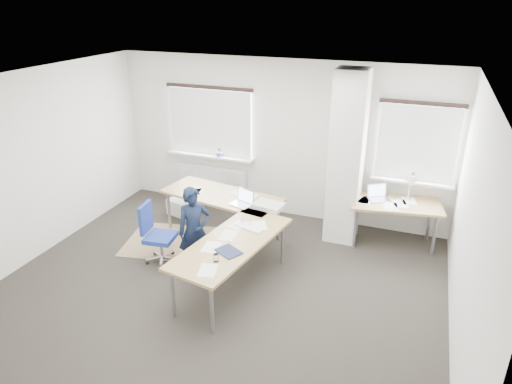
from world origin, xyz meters
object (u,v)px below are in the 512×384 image
at_px(task_chair, 159,246).
at_px(person, 194,231).
at_px(desk_side, 395,205).
at_px(desk_main, 229,218).

xyz_separation_m(task_chair, person, (0.63, -0.02, 0.39)).
xyz_separation_m(desk_side, task_chair, (-3.24, -1.82, -0.42)).
xyz_separation_m(desk_main, task_chair, (-0.97, -0.45, -0.43)).
height_order(desk_main, task_chair, desk_main).
height_order(desk_side, task_chair, desk_side).
relative_size(desk_main, person, 2.26).
xyz_separation_m(desk_main, person, (-0.33, -0.47, -0.03)).
relative_size(desk_main, task_chair, 3.15).
height_order(task_chair, person, person).
distance_m(task_chair, person, 0.75).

